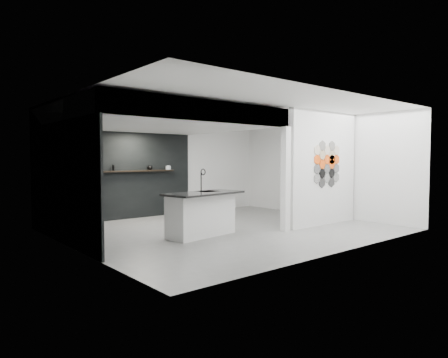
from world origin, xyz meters
TOP-DOWN VIEW (x-y plane):
  - floor at (0.00, 0.00)m, footprint 7.00×6.00m
  - partition_panel at (2.23, -1.00)m, footprint 2.45×0.15m
  - bay_clad_back at (-1.30, 2.97)m, footprint 4.40×0.04m
  - bay_clad_left at (-3.47, 1.00)m, footprint 0.04×4.00m
  - bulkhead at (-1.30, 1.00)m, footprint 4.40×4.00m
  - corner_column at (0.82, -1.00)m, footprint 0.16×0.16m
  - fascia_beam at (-1.30, -0.92)m, footprint 4.40×0.16m
  - wall_basin at (-3.24, 0.80)m, footprint 0.40×0.60m
  - display_shelf at (-1.20, 2.87)m, footprint 3.00×0.15m
  - kitchen_island at (-0.98, -0.25)m, footprint 1.86×1.03m
  - stockpot at (-2.55, 2.87)m, footprint 0.27×0.27m
  - kettle at (-0.45, 2.87)m, footprint 0.20×0.20m
  - glass_bowl at (0.15, 2.87)m, footprint 0.19×0.19m
  - glass_vase at (0.15, 2.87)m, footprint 0.11×0.11m
  - bottle_dark at (-1.52, 2.87)m, footprint 0.07×0.07m
  - utensil_cup at (-2.20, 2.87)m, footprint 0.08×0.08m
  - hex_tile_cluster at (2.26, -1.09)m, footprint 1.04×0.02m

SIDE VIEW (x-z plane):
  - floor at x=0.00m, z-range -0.01..0.00m
  - kitchen_island at x=-0.98m, z-range -0.23..1.19m
  - wall_basin at x=-3.24m, z-range 0.79..0.91m
  - bay_clad_back at x=-1.30m, z-range 0.00..2.35m
  - bay_clad_left at x=-3.47m, z-range 0.00..2.35m
  - corner_column at x=0.82m, z-range 0.00..2.35m
  - display_shelf at x=-1.20m, z-range 1.28..1.32m
  - utensil_cup at x=-2.20m, z-range 1.32..1.42m
  - glass_bowl at x=0.15m, z-range 1.32..1.43m
  - glass_vase at x=0.15m, z-range 1.32..1.44m
  - kettle at x=-0.45m, z-range 1.32..1.45m
  - bottle_dark at x=-1.52m, z-range 1.32..1.47m
  - partition_panel at x=2.23m, z-range 0.00..2.80m
  - stockpot at x=-2.55m, z-range 1.32..1.51m
  - hex_tile_cluster at x=2.26m, z-range 0.92..2.09m
  - bulkhead at x=-1.30m, z-range 2.35..2.75m
  - fascia_beam at x=-1.30m, z-range 2.35..2.75m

